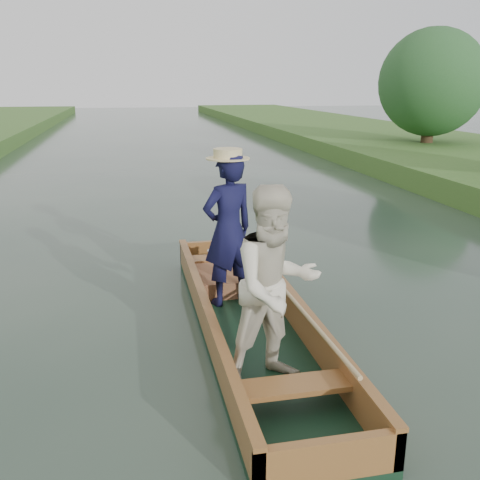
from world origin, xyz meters
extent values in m
plane|color=#283D30|center=(0.00, 0.00, 0.00)|extent=(120.00, 120.00, 0.00)
cylinder|color=#47331E|center=(9.80, 13.07, 1.19)|extent=(0.44, 0.44, 2.38)
sphere|color=#1E4C1E|center=(9.80, 13.07, 2.78)|extent=(3.87, 3.87, 3.87)
sphere|color=#1E4C1E|center=(10.40, 13.37, 2.38)|extent=(2.20, 2.20, 2.20)
cube|color=black|center=(0.00, 0.00, 0.04)|extent=(1.10, 5.00, 0.08)
cube|color=brown|center=(-0.51, 0.00, 0.24)|extent=(0.08, 5.00, 0.32)
cube|color=brown|center=(0.51, 0.00, 0.24)|extent=(0.08, 5.00, 0.32)
cube|color=brown|center=(0.00, 2.46, 0.24)|extent=(1.10, 0.08, 0.32)
cube|color=brown|center=(0.00, -2.46, 0.24)|extent=(1.10, 0.08, 0.32)
cube|color=brown|center=(-0.51, 0.00, 0.42)|extent=(0.10, 5.00, 0.04)
cube|color=brown|center=(0.51, 0.00, 0.42)|extent=(0.10, 5.00, 0.04)
cube|color=brown|center=(0.00, 1.90, 0.30)|extent=(0.94, 0.30, 0.05)
cube|color=brown|center=(0.00, -1.60, 0.30)|extent=(0.94, 0.30, 0.05)
imported|color=black|center=(-0.11, 0.78, 1.03)|extent=(0.81, 0.67, 1.90)
cylinder|color=beige|center=(-0.11, 0.78, 1.94)|extent=(0.52, 0.52, 0.12)
imported|color=beige|center=(-0.03, -1.10, 1.00)|extent=(1.04, 0.90, 1.85)
cube|color=maroon|center=(-0.09, 1.30, 0.19)|extent=(0.85, 0.90, 0.22)
sphere|color=tan|center=(0.23, 1.20, 0.43)|extent=(0.23, 0.23, 0.23)
sphere|color=tan|center=(0.23, 1.19, 0.60)|extent=(0.17, 0.17, 0.17)
sphere|color=tan|center=(0.17, 1.19, 0.67)|extent=(0.06, 0.06, 0.06)
sphere|color=tan|center=(0.29, 1.19, 0.67)|extent=(0.06, 0.06, 0.06)
sphere|color=tan|center=(0.23, 1.12, 0.58)|extent=(0.07, 0.07, 0.07)
sphere|color=tan|center=(0.13, 1.18, 0.46)|extent=(0.08, 0.08, 0.08)
sphere|color=tan|center=(0.33, 1.18, 0.46)|extent=(0.08, 0.08, 0.08)
sphere|color=tan|center=(0.17, 1.17, 0.33)|extent=(0.09, 0.09, 0.09)
sphere|color=tan|center=(0.29, 1.17, 0.33)|extent=(0.09, 0.09, 0.09)
cylinder|color=silver|center=(-0.17, 1.90, 0.33)|extent=(0.07, 0.07, 0.01)
cylinder|color=silver|center=(-0.17, 1.90, 0.37)|extent=(0.01, 0.01, 0.08)
ellipsoid|color=silver|center=(-0.17, 1.90, 0.43)|extent=(0.09, 0.09, 0.05)
cylinder|color=tan|center=(0.43, 0.02, 0.46)|extent=(0.04, 3.95, 0.18)
camera|label=1|loc=(-1.26, -5.40, 2.75)|focal=40.00mm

